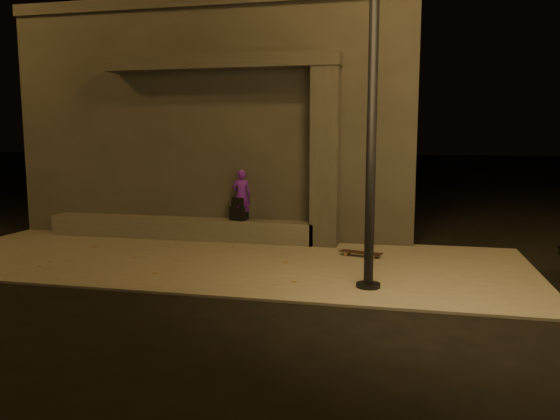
% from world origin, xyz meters
% --- Properties ---
extents(ground, '(120.00, 120.00, 0.00)m').
position_xyz_m(ground, '(0.00, 0.00, 0.00)').
color(ground, black).
rests_on(ground, ground).
extents(sidewalk, '(11.00, 4.40, 0.04)m').
position_xyz_m(sidewalk, '(0.00, 2.00, 0.02)').
color(sidewalk, '#68635C').
rests_on(sidewalk, ground).
extents(building, '(9.00, 5.10, 5.22)m').
position_xyz_m(building, '(-1.00, 6.49, 2.61)').
color(building, '#363331').
rests_on(building, ground).
extents(ledge, '(6.00, 0.55, 0.45)m').
position_xyz_m(ledge, '(-1.50, 3.75, 0.27)').
color(ledge, '#514F4A').
rests_on(ledge, sidewalk).
extents(column, '(0.55, 0.55, 3.60)m').
position_xyz_m(column, '(1.70, 3.75, 1.84)').
color(column, '#363331').
rests_on(column, sidewalk).
extents(canopy, '(5.00, 0.70, 0.28)m').
position_xyz_m(canopy, '(-0.50, 3.80, 3.78)').
color(canopy, '#363331').
rests_on(canopy, column).
extents(skateboarder, '(0.44, 0.34, 1.08)m').
position_xyz_m(skateboarder, '(-0.08, 3.75, 1.03)').
color(skateboarder, '#591AA9').
rests_on(skateboarder, ledge).
extents(backpack, '(0.41, 0.35, 0.50)m').
position_xyz_m(backpack, '(-0.14, 3.75, 0.66)').
color(backpack, black).
rests_on(backpack, ledge).
extents(skateboard, '(0.82, 0.41, 0.09)m').
position_xyz_m(skateboard, '(2.53, 2.79, 0.11)').
color(skateboard, black).
rests_on(skateboard, sidewalk).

